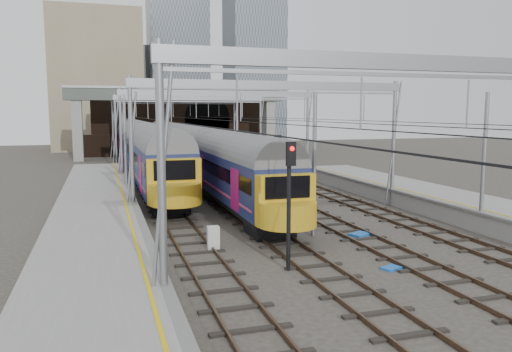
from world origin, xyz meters
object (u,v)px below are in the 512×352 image
object	(u,v)px
train_main	(178,146)
signal_near_centre	(277,171)
signal_near_left	(289,190)
train_second	(139,145)
relay_cabinet	(213,238)

from	to	relation	value
train_main	signal_near_centre	distance (m)	29.55
signal_near_left	train_second	bearing A→B (deg)	82.42
train_main	relay_cabinet	bearing A→B (deg)	-95.71
signal_near_centre	relay_cabinet	bearing A→B (deg)	-166.78
train_main	signal_near_left	world-z (taller)	signal_near_left
signal_near_centre	relay_cabinet	xyz separation A→B (m)	(-3.84, -2.45, -2.58)
signal_near_left	signal_near_centre	size ratio (longest dim) A/B	1.01
signal_near_left	signal_near_centre	xyz separation A→B (m)	(1.74, 6.28, -0.02)
signal_near_centre	signal_near_left	bearing A→B (deg)	-124.79
train_main	train_second	size ratio (longest dim) A/B	1.23
train_second	signal_near_left	bearing A→B (deg)	-85.44
signal_near_left	signal_near_centre	bearing A→B (deg)	62.39
train_second	signal_near_centre	distance (m)	30.50
train_main	train_second	bearing A→B (deg)	171.38
signal_near_left	relay_cabinet	world-z (taller)	signal_near_left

